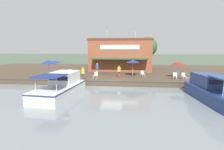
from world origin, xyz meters
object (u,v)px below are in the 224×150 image
(waterfront_restaurant, at_px, (121,54))
(cafe_chair_beside_entrance, at_px, (70,72))
(patio_umbrella_back_row, at_px, (55,62))
(cafe_chair_mid_patio, at_px, (143,74))
(cafe_chair_facing_river, at_px, (96,75))
(person_at_quay_edge, at_px, (97,68))
(tree_downstream_bank, at_px, (147,47))
(cafe_chair_far_corner_seat, at_px, (175,75))
(patio_umbrella_mid_patio_right, at_px, (133,61))
(motorboat_mid_row, at_px, (210,90))
(patio_umbrella_mid_patio_left, at_px, (178,63))
(cafe_chair_back_row_seat, at_px, (184,76))
(person_mid_patio, at_px, (83,72))
(cafe_chair_under_first_umbrella, at_px, (73,74))
(motorboat_nearest_quay, at_px, (64,86))
(person_near_entrance, at_px, (119,70))
(patio_umbrella_near_quay_edge, at_px, (48,62))

(waterfront_restaurant, xyz_separation_m, cafe_chair_beside_entrance, (8.57, -7.01, -2.32))
(patio_umbrella_back_row, height_order, cafe_chair_beside_entrance, patio_umbrella_back_row)
(cafe_chair_mid_patio, bearing_deg, cafe_chair_beside_entrance, -92.16)
(cafe_chair_facing_river, xyz_separation_m, cafe_chair_beside_entrance, (-2.31, -4.23, 0.00))
(person_at_quay_edge, xyz_separation_m, tree_downstream_bank, (-9.52, 8.14, 3.04))
(cafe_chair_facing_river, height_order, cafe_chair_mid_patio, same)
(cafe_chair_beside_entrance, xyz_separation_m, person_at_quay_edge, (-1.16, 3.80, 0.59))
(cafe_chair_far_corner_seat, bearing_deg, person_at_quay_edge, -105.07)
(cafe_chair_far_corner_seat, bearing_deg, tree_downstream_bank, -168.31)
(patio_umbrella_back_row, height_order, patio_umbrella_mid_patio_right, patio_umbrella_back_row)
(motorboat_mid_row, bearing_deg, patio_umbrella_mid_patio_right, -142.76)
(patio_umbrella_mid_patio_left, relative_size, cafe_chair_beside_entrance, 2.59)
(cafe_chair_back_row_seat, bearing_deg, person_mid_patio, -82.49)
(cafe_chair_under_first_umbrella, bearing_deg, motorboat_nearest_quay, 10.83)
(cafe_chair_mid_patio, height_order, person_near_entrance, person_near_entrance)
(tree_downstream_bank, bearing_deg, cafe_chair_mid_patio, -7.45)
(patio_umbrella_back_row, xyz_separation_m, cafe_chair_far_corner_seat, (-1.35, 15.47, -1.76))
(motorboat_mid_row, bearing_deg, cafe_chair_facing_river, -118.56)
(waterfront_restaurant, distance_m, motorboat_mid_row, 19.51)
(patio_umbrella_near_quay_edge, bearing_deg, motorboat_mid_row, 68.48)
(cafe_chair_far_corner_seat, xyz_separation_m, person_near_entrance, (-0.66, -7.27, 0.53))
(waterfront_restaurant, bearing_deg, person_mid_patio, -19.11)
(patio_umbrella_back_row, distance_m, cafe_chair_beside_entrance, 3.66)
(patio_umbrella_mid_patio_right, height_order, cafe_chair_back_row_seat, patio_umbrella_mid_patio_right)
(patio_umbrella_near_quay_edge, bearing_deg, patio_umbrella_back_row, 44.28)
(patio_umbrella_mid_patio_right, height_order, cafe_chair_beside_entrance, patio_umbrella_mid_patio_right)
(patio_umbrella_near_quay_edge, xyz_separation_m, motorboat_nearest_quay, (7.09, 4.87, -1.79))
(cafe_chair_under_first_umbrella, relative_size, person_at_quay_edge, 0.50)
(patio_umbrella_mid_patio_right, xyz_separation_m, person_at_quay_edge, (-0.93, -5.32, -1.07))
(motorboat_mid_row, height_order, motorboat_nearest_quay, motorboat_mid_row)
(motorboat_mid_row, bearing_deg, patio_umbrella_near_quay_edge, -111.52)
(patio_umbrella_back_row, bearing_deg, cafe_chair_facing_river, 98.31)
(patio_umbrella_mid_patio_right, relative_size, patio_umbrella_mid_patio_left, 1.08)
(waterfront_restaurant, bearing_deg, patio_umbrella_mid_patio_right, 14.17)
(cafe_chair_under_first_umbrella, height_order, person_mid_patio, person_mid_patio)
(patio_umbrella_back_row, bearing_deg, cafe_chair_under_first_umbrella, 127.45)
(patio_umbrella_near_quay_edge, height_order, person_at_quay_edge, patio_umbrella_near_quay_edge)
(cafe_chair_back_row_seat, bearing_deg, patio_umbrella_near_quay_edge, -91.35)
(person_near_entrance, bearing_deg, person_at_quay_edge, -122.88)
(patio_umbrella_mid_patio_left, bearing_deg, cafe_chair_mid_patio, -93.85)
(cafe_chair_beside_entrance, xyz_separation_m, motorboat_mid_row, (8.64, 15.86, -0.18))
(patio_umbrella_back_row, relative_size, motorboat_nearest_quay, 0.30)
(cafe_chair_back_row_seat, height_order, cafe_chair_mid_patio, same)
(waterfront_restaurant, height_order, patio_umbrella_back_row, waterfront_restaurant)
(patio_umbrella_mid_patio_left, height_order, cafe_chair_far_corner_seat, patio_umbrella_mid_patio_left)
(patio_umbrella_mid_patio_left, bearing_deg, cafe_chair_facing_river, -81.65)
(waterfront_restaurant, distance_m, motorboat_nearest_quay, 17.84)
(patio_umbrella_back_row, bearing_deg, patio_umbrella_mid_patio_left, 98.34)
(person_near_entrance, bearing_deg, cafe_chair_mid_patio, 101.52)
(person_at_quay_edge, bearing_deg, person_mid_patio, -11.60)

